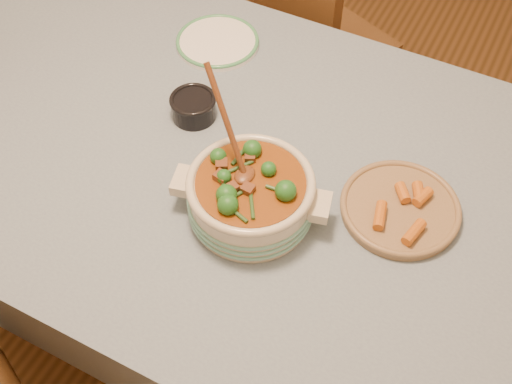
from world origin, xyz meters
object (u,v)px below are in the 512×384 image
at_px(white_plate, 217,42).
at_px(fried_plate, 400,207).
at_px(stew_casserole, 251,193).
at_px(chair_far, 311,41).
at_px(dining_table, 199,166).
at_px(condiment_bowl, 193,106).

height_order(white_plate, fried_plate, fried_plate).
distance_m(stew_casserole, white_plate, 0.57).
xyz_separation_m(stew_casserole, white_plate, (-0.34, 0.46, -0.06)).
distance_m(fried_plate, chair_far, 0.99).
distance_m(dining_table, fried_plate, 0.51).
relative_size(dining_table, stew_casserole, 4.93).
bearing_deg(chair_far, stew_casserole, 127.57).
height_order(dining_table, white_plate, white_plate).
bearing_deg(dining_table, stew_casserole, -30.95).
xyz_separation_m(white_plate, chair_far, (0.09, 0.47, -0.30)).
relative_size(dining_table, fried_plate, 5.07).
bearing_deg(fried_plate, dining_table, -177.41).
height_order(stew_casserole, white_plate, stew_casserole).
distance_m(white_plate, fried_plate, 0.69).
xyz_separation_m(condiment_bowl, chair_far, (0.01, 0.73, -0.32)).
distance_m(condiment_bowl, fried_plate, 0.54).
bearing_deg(chair_far, dining_table, 115.34).
relative_size(white_plate, condiment_bowl, 2.14).
xyz_separation_m(stew_casserole, condiment_bowl, (-0.26, 0.20, -0.03)).
bearing_deg(dining_table, fried_plate, 2.59).
xyz_separation_m(white_plate, condiment_bowl, (0.08, -0.26, 0.02)).
height_order(white_plate, chair_far, chair_far).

